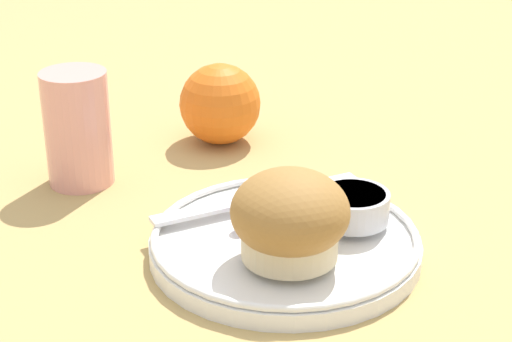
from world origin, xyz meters
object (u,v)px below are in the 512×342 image
at_px(orange_fruit, 220,104).
at_px(juice_glass, 78,128).
at_px(butter_knife, 258,198).
at_px(muffin, 285,220).

relative_size(orange_fruit, juice_glass, 0.78).
height_order(orange_fruit, juice_glass, juice_glass).
relative_size(butter_knife, orange_fruit, 2.28).
bearing_deg(orange_fruit, butter_knife, -113.13).
distance_m(butter_knife, orange_fruit, 0.18).
bearing_deg(orange_fruit, juice_glass, -177.93).
xyz_separation_m(muffin, orange_fruit, (0.11, 0.25, -0.01)).
height_order(muffin, orange_fruit, muffin).
bearing_deg(butter_knife, orange_fruit, 75.91).
xyz_separation_m(muffin, juice_glass, (-0.05, 0.25, 0.00)).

